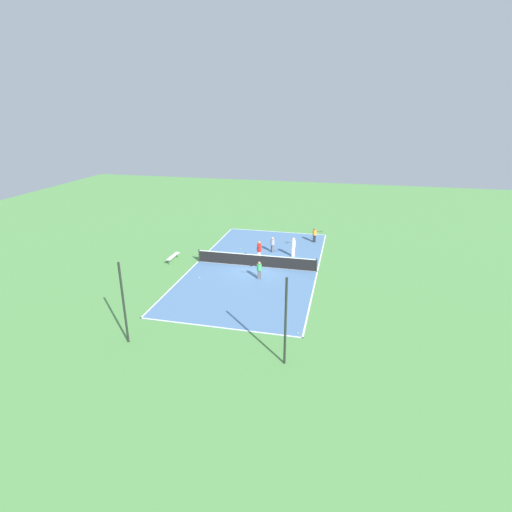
{
  "coord_description": "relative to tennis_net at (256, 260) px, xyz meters",
  "views": [
    {
      "loc": [
        -6.71,
        29.02,
        11.97
      ],
      "look_at": [
        0.0,
        0.0,
        0.9
      ],
      "focal_mm": 28.0,
      "sensor_mm": 36.0,
      "label": 1
    }
  ],
  "objects": [
    {
      "name": "player_far_white",
      "position": [
        -2.56,
        -2.95,
        0.43
      ],
      "size": [
        0.99,
        0.64,
        1.67
      ],
      "rotation": [
        0.0,
        0.0,
        0.37
      ],
      "color": "white",
      "rests_on": "court_surface"
    },
    {
      "name": "player_center_orange",
      "position": [
        -4.0,
        -7.28,
        0.25
      ],
      "size": [
        0.97,
        0.46,
        1.39
      ],
      "rotation": [
        0.0,
        0.0,
        3.28
      ],
      "color": "black",
      "rests_on": "court_surface"
    },
    {
      "name": "tennis_net",
      "position": [
        0.0,
        0.0,
        0.0
      ],
      "size": [
        9.72,
        0.1,
        1.05
      ],
      "color": "black",
      "rests_on": "court_surface"
    },
    {
      "name": "bench",
      "position": [
        7.0,
        0.34,
        -0.16
      ],
      "size": [
        0.36,
        1.98,
        0.45
      ],
      "rotation": [
        0.0,
        0.0,
        1.57
      ],
      "color": "silver",
      "rests_on": "ground_plane"
    },
    {
      "name": "fence_post_back_left",
      "position": [
        -4.3,
        12.31,
        1.77
      ],
      "size": [
        0.12,
        0.12,
        4.65
      ],
      "color": "black",
      "rests_on": "ground_plane"
    },
    {
      "name": "tennis_ball_right_alley",
      "position": [
        2.25,
        -3.65,
        -0.5
      ],
      "size": [
        0.07,
        0.07,
        0.07
      ],
      "primitive_type": "sphere",
      "color": "#CCE033",
      "rests_on": "court_surface"
    },
    {
      "name": "fence_post_back_right",
      "position": [
        4.3,
        12.31,
        1.77
      ],
      "size": [
        0.12,
        0.12,
        4.65
      ],
      "color": "black",
      "rests_on": "ground_plane"
    },
    {
      "name": "player_baseline_gray",
      "position": [
        -0.64,
        -3.65,
        0.23
      ],
      "size": [
        0.5,
        0.5,
        1.36
      ],
      "rotation": [
        0.0,
        0.0,
        2.13
      ],
      "color": "#4C4C51",
      "rests_on": "court_surface"
    },
    {
      "name": "tennis_ball_midcourt",
      "position": [
        -4.6,
        9.4,
        -0.5
      ],
      "size": [
        0.07,
        0.07,
        0.07
      ],
      "primitive_type": "sphere",
      "color": "#CCE033",
      "rests_on": "court_surface"
    },
    {
      "name": "tennis_ball_left_sideline",
      "position": [
        3.58,
        3.28,
        -0.5
      ],
      "size": [
        0.07,
        0.07,
        0.07
      ],
      "primitive_type": "sphere",
      "color": "#CCE033",
      "rests_on": "court_surface"
    },
    {
      "name": "court_surface",
      "position": [
        0.0,
        0.0,
        -0.54
      ],
      "size": [
        9.92,
        19.66,
        0.02
      ],
      "color": "#4C729E",
      "rests_on": "ground_plane"
    },
    {
      "name": "ground_plane",
      "position": [
        0.0,
        0.0,
        -0.55
      ],
      "size": [
        80.0,
        80.0,
        0.0
      ],
      "primitive_type": "plane",
      "color": "#518E47"
    },
    {
      "name": "player_far_green",
      "position": [
        -0.78,
        2.36,
        0.23
      ],
      "size": [
        0.96,
        0.44,
        1.36
      ],
      "rotation": [
        0.0,
        0.0,
        0.12
      ],
      "color": "#4C4C51",
      "rests_on": "court_surface"
    },
    {
      "name": "player_coach_red",
      "position": [
        -0.03,
        -1.05,
        0.52
      ],
      "size": [
        0.4,
        0.95,
        1.8
      ],
      "rotation": [
        0.0,
        0.0,
        1.65
      ],
      "color": "white",
      "rests_on": "court_surface"
    }
  ]
}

